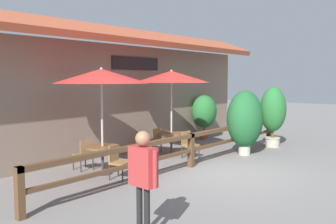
{
  "coord_description": "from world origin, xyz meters",
  "views": [
    {
      "loc": [
        -8.43,
        -5.04,
        2.48
      ],
      "look_at": [
        -0.48,
        1.49,
        1.57
      ],
      "focal_mm": 40.0,
      "sensor_mm": 36.0,
      "label": 1
    }
  ],
  "objects": [
    {
      "name": "pedestrian",
      "position": [
        -4.36,
        -1.2,
        1.09
      ],
      "size": [
        0.24,
        0.59,
        1.7
      ],
      "rotation": [
        0.0,
        0.0,
        1.49
      ],
      "color": "black",
      "rests_on": "ground"
    },
    {
      "name": "potted_plant_entrance_palm",
      "position": [
        4.37,
        3.55,
        1.12
      ],
      "size": [
        1.11,
        1.0,
        1.82
      ],
      "color": "#9E4C33",
      "rests_on": "ground"
    },
    {
      "name": "dining_table_middle",
      "position": [
        0.93,
        2.51,
        0.59
      ],
      "size": [
        0.88,
        0.88,
        0.74
      ],
      "color": "brown",
      "rests_on": "ground"
    },
    {
      "name": "patio_railing",
      "position": [
        0.0,
        1.05,
        0.7
      ],
      "size": [
        10.4,
        0.14,
        0.95
      ],
      "color": "brown",
      "rests_on": "ground"
    },
    {
      "name": "patio_umbrella_near",
      "position": [
        -2.08,
        2.39,
        2.55
      ],
      "size": [
        2.45,
        2.45,
        2.77
      ],
      "color": "#B7B2A8",
      "rests_on": "ground"
    },
    {
      "name": "dining_table_near",
      "position": [
        -2.08,
        2.39,
        0.59
      ],
      "size": [
        0.88,
        0.88,
        0.74
      ],
      "color": "brown",
      "rests_on": "ground"
    },
    {
      "name": "chair_middle_streetside",
      "position": [
        0.96,
        1.82,
        0.46
      ],
      "size": [
        0.45,
        0.45,
        0.84
      ],
      "rotation": [
        0.0,
        0.0,
        -0.08
      ],
      "color": "olive",
      "rests_on": "ground"
    },
    {
      "name": "ground_plane",
      "position": [
        0.0,
        0.0,
        0.0
      ],
      "size": [
        60.0,
        60.0,
        0.0
      ],
      "primitive_type": "plane",
      "color": "slate"
    },
    {
      "name": "potted_plant_tall_tropical",
      "position": [
        4.47,
        0.61,
        1.3
      ],
      "size": [
        1.02,
        0.92,
        2.19
      ],
      "color": "#B7AD99",
      "rests_on": "ground"
    },
    {
      "name": "patio_umbrella_middle",
      "position": [
        0.93,
        2.51,
        2.55
      ],
      "size": [
        2.45,
        2.45,
        2.77
      ],
      "color": "#B7B2A8",
      "rests_on": "ground"
    },
    {
      "name": "potted_plant_small_flowering",
      "position": [
        2.48,
        0.69,
        1.16
      ],
      "size": [
        1.27,
        1.14,
        2.11
      ],
      "color": "#B7AD99",
      "rests_on": "ground"
    },
    {
      "name": "chair_near_wallside",
      "position": [
        -2.15,
        3.07,
        0.46
      ],
      "size": [
        0.46,
        0.46,
        0.84
      ],
      "rotation": [
        0.0,
        0.0,
        3.04
      ],
      "color": "olive",
      "rests_on": "ground"
    },
    {
      "name": "building_facade",
      "position": [
        0.0,
        4.1,
        2.16
      ],
      "size": [
        14.28,
        1.49,
        4.23
      ],
      "color": "gray",
      "rests_on": "ground"
    },
    {
      "name": "chair_middle_wallside",
      "position": [
        0.88,
        3.19,
        0.46
      ],
      "size": [
        0.42,
        0.42,
        0.84
      ],
      "rotation": [
        0.0,
        0.0,
        3.13
      ],
      "color": "olive",
      "rests_on": "ground"
    },
    {
      "name": "chair_near_streetside",
      "position": [
        -2.18,
        1.71,
        0.46
      ],
      "size": [
        0.51,
        0.51,
        0.84
      ],
      "rotation": [
        0.0,
        0.0,
        0.23
      ],
      "color": "olive",
      "rests_on": "ground"
    }
  ]
}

